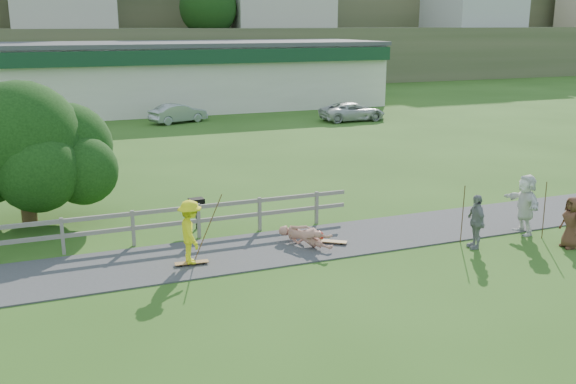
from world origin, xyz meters
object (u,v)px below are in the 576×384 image
at_px(skater_fallen, 305,236).
at_px(tree, 25,174).
at_px(skater_rider, 191,235).
at_px(spectator_b, 476,221).
at_px(spectator_c, 571,222).
at_px(car_white, 352,112).
at_px(car_silver, 178,113).
at_px(spectator_d, 525,204).
at_px(bbq, 197,214).

relative_size(skater_fallen, tree, 0.29).
distance_m(skater_rider, skater_fallen, 3.58).
distance_m(spectator_b, spectator_c, 2.83).
xyz_separation_m(spectator_c, car_white, (5.83, 25.44, -0.15)).
relative_size(car_silver, car_white, 0.86).
bearing_deg(car_silver, skater_rider, 149.50).
distance_m(car_silver, tree, 22.56).
relative_size(skater_rider, spectator_b, 1.08).
bearing_deg(spectator_c, skater_fallen, -104.27).
relative_size(skater_fallen, car_white, 0.41).
height_order(skater_fallen, spectator_c, spectator_c).
bearing_deg(spectator_b, spectator_c, 81.13).
xyz_separation_m(skater_fallen, spectator_b, (4.65, -1.93, 0.48)).
bearing_deg(skater_fallen, skater_rider, 155.84).
distance_m(spectator_c, spectator_d, 1.62).
bearing_deg(car_silver, skater_fallen, 157.01).
height_order(skater_fallen, spectator_b, spectator_b).
bearing_deg(spectator_c, tree, -111.67).
relative_size(spectator_c, car_white, 0.35).
distance_m(spectator_c, car_white, 26.11).
relative_size(skater_rider, bbq, 1.75).
height_order(spectator_d, tree, tree).
bearing_deg(spectator_d, skater_rider, -85.38).
bearing_deg(tree, skater_rider, -54.55).
height_order(spectator_c, tree, tree).
relative_size(skater_rider, spectator_d, 0.92).
xyz_separation_m(car_silver, car_white, (11.31, -3.47, -0.01)).
height_order(spectator_b, car_silver, spectator_b).
bearing_deg(skater_rider, bbq, -15.42).
height_order(skater_rider, spectator_c, skater_rider).
bearing_deg(spectator_c, spectator_d, -159.43).
height_order(skater_rider, car_silver, skater_rider).
relative_size(spectator_b, spectator_d, 0.85).
distance_m(spectator_d, bbq, 10.45).
bearing_deg(tree, car_silver, 65.21).
xyz_separation_m(spectator_c, bbq, (-9.86, 5.88, -0.27)).
bearing_deg(spectator_c, bbq, -112.95).
xyz_separation_m(skater_fallen, spectator_d, (6.93, -1.39, 0.63)).
bearing_deg(car_silver, spectator_d, 171.60).
height_order(skater_fallen, spectator_d, spectator_d).
bearing_deg(spectator_b, spectator_d, 115.74).
xyz_separation_m(skater_rider, spectator_b, (8.17, -1.64, -0.07)).
distance_m(spectator_b, spectator_d, 2.35).
distance_m(car_silver, bbq, 23.45).
bearing_deg(skater_fallen, spectator_c, -51.03).
relative_size(spectator_c, tree, 0.25).
distance_m(skater_rider, car_silver, 26.78).
bearing_deg(tree, bbq, -26.94).
height_order(skater_rider, spectator_b, skater_rider).
bearing_deg(skater_rider, tree, 36.46).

